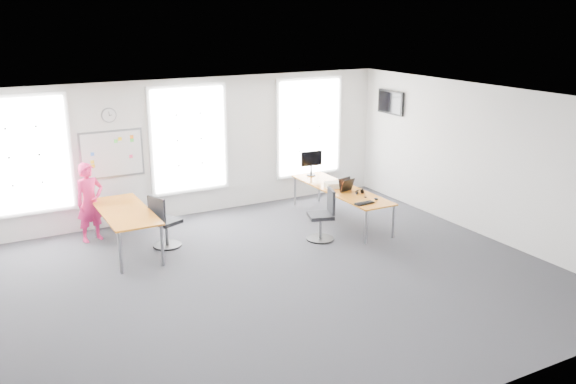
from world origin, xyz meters
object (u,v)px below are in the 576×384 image
keyboard (364,203)px  person (90,202)px  chair_left (164,225)px  desk_right (341,191)px  headphones (359,192)px  monitor (311,161)px  chair_right (323,218)px  desk_left (125,214)px

keyboard → person: bearing=146.8°
chair_left → keyboard: 3.91m
desk_right → chair_left: 3.83m
headphones → monitor: size_ratio=0.29×
person → headphones: (5.07, -1.85, -0.03)m
person → headphones: person is taller
chair_right → headphones: bearing=123.8°
person → monitor: (4.95, -0.09, 0.27)m
chair_left → person: (-1.13, 1.04, 0.33)m
desk_right → monitor: monitor is taller
chair_right → chair_left: chair_left is taller
keyboard → chair_left: bearing=152.7°
person → headphones: 5.40m
person → headphones: bearing=-36.3°
chair_right → person: (-4.01, 2.15, 0.33)m
keyboard → monitor: monitor is taller
desk_left → headphones: (4.60, -1.00, 0.04)m
keyboard → headphones: 0.69m
person → monitor: bearing=-17.3°
person → keyboard: 5.36m
desk_left → keyboard: desk_left is taller
headphones → keyboard: bearing=-100.2°
chair_right → keyboard: chair_right is taller
person → monitor: size_ratio=2.74×
person → desk_left: bearing=-77.6°
desk_right → person: 5.12m
keyboard → headphones: size_ratio=2.52×
desk_left → chair_left: (0.67, -0.18, -0.27)m
headphones → desk_left: bearing=-175.7°
monitor → headphones: bearing=-81.1°
desk_right → chair_left: (-3.81, 0.30, -0.21)m
desk_left → chair_right: size_ratio=2.10×
keyboard → chair_right: bearing=151.4°
monitor → desk_right: bearing=-85.5°
chair_left → person: person is taller
person → desk_right: bearing=-31.4°
chair_left → keyboard: chair_left is taller
desk_right → headphones: bearing=-76.0°
chair_right → headphones: 1.14m
desk_left → chair_left: 0.74m
desk_left → person: bearing=118.7°
desk_right → person: size_ratio=1.87×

